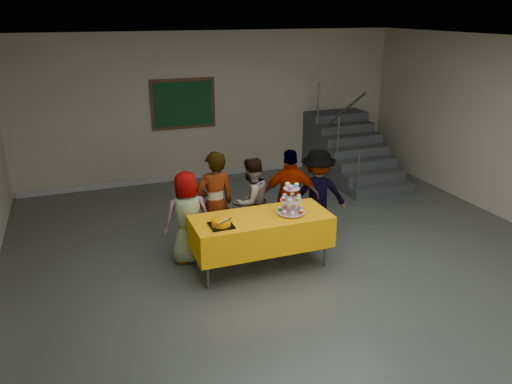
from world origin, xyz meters
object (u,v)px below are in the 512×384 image
(schoolchild_c, at_px, (251,202))
(staircase, at_px, (347,152))
(schoolchild_e, at_px, (317,194))
(bake_table, at_px, (261,231))
(noticeboard, at_px, (183,104))
(schoolchild_a, at_px, (188,217))
(schoolchild_d, at_px, (290,197))
(cupcake_stand, at_px, (291,203))
(bear_cake, at_px, (221,222))
(schoolchild_b, at_px, (215,204))

(schoolchild_c, xyz_separation_m, staircase, (3.09, 2.49, -0.19))
(schoolchild_e, bearing_deg, bake_table, 43.03)
(schoolchild_e, bearing_deg, noticeboard, -55.65)
(schoolchild_c, height_order, schoolchild_e, schoolchild_e)
(schoolchild_a, bearing_deg, schoolchild_d, -177.27)
(staircase, bearing_deg, schoolchild_d, -133.48)
(cupcake_stand, xyz_separation_m, schoolchild_c, (-0.27, 0.84, -0.26))
(schoolchild_e, height_order, noticeboard, noticeboard)
(bear_cake, height_order, schoolchild_c, schoolchild_c)
(schoolchild_a, relative_size, schoolchild_d, 0.90)
(cupcake_stand, height_order, bear_cake, cupcake_stand)
(schoolchild_a, bearing_deg, schoolchild_e, -176.58)
(schoolchild_e, bearing_deg, cupcake_stand, 57.06)
(bear_cake, relative_size, schoolchild_b, 0.23)
(schoolchild_b, xyz_separation_m, noticeboard, (0.35, 3.47, 0.82))
(schoolchild_b, relative_size, noticeboard, 1.19)
(schoolchild_d, height_order, noticeboard, noticeboard)
(schoolchild_c, xyz_separation_m, schoolchild_d, (0.57, -0.17, 0.06))
(schoolchild_d, relative_size, schoolchild_e, 1.04)
(bake_table, height_order, schoolchild_e, schoolchild_e)
(schoolchild_c, height_order, noticeboard, noticeboard)
(schoolchild_a, height_order, staircase, staircase)
(schoolchild_b, distance_m, schoolchild_d, 1.17)
(schoolchild_d, bearing_deg, bake_table, 58.72)
(schoolchild_a, height_order, schoolchild_d, schoolchild_d)
(schoolchild_c, height_order, staircase, staircase)
(cupcake_stand, distance_m, staircase, 4.39)
(bake_table, relative_size, noticeboard, 1.45)
(bear_cake, distance_m, staircase, 5.12)
(schoolchild_a, bearing_deg, bear_cake, 113.96)
(schoolchild_c, relative_size, schoolchild_d, 0.92)
(schoolchild_a, distance_m, schoolchild_c, 1.05)
(staircase, bearing_deg, cupcake_stand, -130.19)
(bake_table, bearing_deg, noticeboard, 91.48)
(cupcake_stand, bearing_deg, staircase, 49.81)
(cupcake_stand, height_order, schoolchild_a, schoolchild_a)
(schoolchild_b, bearing_deg, schoolchild_a, 5.33)
(cupcake_stand, relative_size, bear_cake, 1.24)
(cupcake_stand, relative_size, schoolchild_c, 0.33)
(schoolchild_b, height_order, schoolchild_c, schoolchild_b)
(schoolchild_c, bearing_deg, schoolchild_a, -10.38)
(schoolchild_a, xyz_separation_m, noticeboard, (0.78, 3.55, 0.94))
(staircase, bearing_deg, bake_table, -134.61)
(bear_cake, distance_m, schoolchild_d, 1.50)
(bake_table, height_order, noticeboard, noticeboard)
(staircase, height_order, noticeboard, noticeboard)
(bake_table, bearing_deg, staircase, 45.39)
(schoolchild_b, bearing_deg, bear_cake, 73.86)
(schoolchild_a, bearing_deg, bake_table, 148.69)
(schoolchild_d, bearing_deg, schoolchild_e, -157.17)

